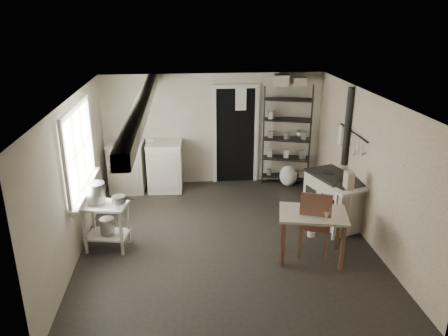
{
  "coord_description": "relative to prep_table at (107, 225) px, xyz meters",
  "views": [
    {
      "loc": [
        -0.63,
        -6.23,
        3.5
      ],
      "look_at": [
        0.0,
        0.3,
        1.1
      ],
      "focal_mm": 35.0,
      "sensor_mm": 36.0,
      "label": 1
    }
  ],
  "objects": [
    {
      "name": "wall_left",
      "position": [
        -0.41,
        0.13,
        0.75
      ],
      "size": [
        0.02,
        5.0,
        2.3
      ],
      "primitive_type": "cube",
      "color": "#BEB5A2",
      "rests_on": "ground"
    },
    {
      "name": "bucket",
      "position": [
        0.01,
        -0.01,
        -0.02
      ],
      "size": [
        0.25,
        0.25,
        0.24
      ],
      "primitive_type": "cylinder",
      "rotation": [
        0.0,
        0.0,
        0.13
      ],
      "color": "#B8B8BB",
      "rests_on": "prep_table"
    },
    {
      "name": "chair",
      "position": [
        3.11,
        -0.47,
        0.08
      ],
      "size": [
        0.58,
        0.59,
        1.07
      ],
      "primitive_type": null,
      "rotation": [
        0.0,
        0.0,
        -0.36
      ],
      "color": "brown",
      "rests_on": "ground"
    },
    {
      "name": "table_cup",
      "position": [
        3.19,
        -0.71,
        0.4
      ],
      "size": [
        0.1,
        0.1,
        0.09
      ],
      "primitive_type": "imported",
      "rotation": [
        0.0,
        0.0,
        0.04
      ],
      "color": "silver",
      "rests_on": "work_table"
    },
    {
      "name": "saucepan",
      "position": [
        0.23,
        -0.09,
        0.45
      ],
      "size": [
        0.21,
        0.21,
        0.11
      ],
      "primitive_type": "cylinder",
      "rotation": [
        0.0,
        0.0,
        -0.09
      ],
      "color": "#B8B8BB",
      "rests_on": "prep_table"
    },
    {
      "name": "wallpaper_panel",
      "position": [
        4.08,
        0.13,
        0.75
      ],
      "size": [
        0.01,
        5.0,
        2.3
      ],
      "primitive_type": null,
      "color": "beige",
      "rests_on": "wall_right"
    },
    {
      "name": "mixing_bowl",
      "position": [
        0.56,
        2.3,
        0.55
      ],
      "size": [
        0.29,
        0.29,
        0.06
      ],
      "primitive_type": "imported",
      "rotation": [
        0.0,
        0.0,
        -0.11
      ],
      "color": "silver",
      "rests_on": "base_cabinets"
    },
    {
      "name": "stove",
      "position": [
        3.76,
        0.53,
        0.04
      ],
      "size": [
        0.91,
        1.21,
        0.85
      ],
      "primitive_type": null,
      "rotation": [
        0.0,
        0.0,
        0.32
      ],
      "color": "beige",
      "rests_on": "ground"
    },
    {
      "name": "wall_right",
      "position": [
        4.09,
        0.13,
        0.75
      ],
      "size": [
        0.02,
        5.0,
        2.3
      ],
      "primitive_type": "cube",
      "color": "#BEB5A2",
      "rests_on": "ground"
    },
    {
      "name": "flour_sack",
      "position": [
        3.37,
        2.23,
        -0.16
      ],
      "size": [
        0.41,
        0.36,
        0.44
      ],
      "primitive_type": "ellipsoid",
      "rotation": [
        0.0,
        0.0,
        -0.14
      ],
      "color": "silver",
      "rests_on": "ground"
    },
    {
      "name": "storage_box_a",
      "position": [
        3.18,
        2.41,
        1.61
      ],
      "size": [
        0.38,
        0.35,
        0.21
      ],
      "primitive_type": "cube",
      "rotation": [
        0.0,
        0.0,
        -0.32
      ],
      "color": "beige",
      "rests_on": "shelf_rack"
    },
    {
      "name": "doorway",
      "position": [
        2.29,
        2.6,
        0.6
      ],
      "size": [
        0.96,
        0.1,
        2.08
      ],
      "primitive_type": null,
      "color": "beige",
      "rests_on": "ground"
    },
    {
      "name": "shelf_jar",
      "position": [
        2.99,
        2.48,
        0.97
      ],
      "size": [
        0.11,
        0.11,
        0.2
      ],
      "primitive_type": "imported",
      "rotation": [
        0.0,
        0.0,
        -0.31
      ],
      "color": "silver",
      "rests_on": "shelf_rack"
    },
    {
      "name": "storage_box_b",
      "position": [
        3.53,
        2.39,
        1.59
      ],
      "size": [
        0.28,
        0.26,
        0.16
      ],
      "primitive_type": "cube",
      "rotation": [
        0.0,
        0.0,
        -0.1
      ],
      "color": "beige",
      "rests_on": "shelf_rack"
    },
    {
      "name": "prep_table",
      "position": [
        0.0,
        0.0,
        0.0
      ],
      "size": [
        0.72,
        0.57,
        0.74
      ],
      "primitive_type": null,
      "rotation": [
        0.0,
        0.0,
        -0.17
      ],
      "color": "beige",
      "rests_on": "ground"
    },
    {
      "name": "counter_cup",
      "position": [
        0.03,
        2.18,
        0.57
      ],
      "size": [
        0.13,
        0.13,
        0.09
      ],
      "primitive_type": "imported",
      "rotation": [
        0.0,
        0.0,
        0.15
      ],
      "color": "silver",
      "rests_on": "base_cabinets"
    },
    {
      "name": "ceiling_beam",
      "position": [
        0.64,
        0.13,
        1.8
      ],
      "size": [
        0.18,
        5.0,
        0.18
      ],
      "primitive_type": null,
      "color": "beige",
      "rests_on": "ceiling"
    },
    {
      "name": "work_table",
      "position": [
        3.04,
        -0.57,
        -0.02
      ],
      "size": [
        1.09,
        0.87,
        0.73
      ],
      "primitive_type": null,
      "rotation": [
        0.0,
        0.0,
        -0.22
      ],
      "color": "beige",
      "rests_on": "ground"
    },
    {
      "name": "stockpot",
      "position": [
        -0.11,
        0.0,
        0.54
      ],
      "size": [
        0.34,
        0.34,
        0.3
      ],
      "primitive_type": "cylinder",
      "rotation": [
        0.0,
        0.0,
        0.27
      ],
      "color": "#B8B8BB",
      "rests_on": "prep_table"
    },
    {
      "name": "floor",
      "position": [
        1.84,
        0.13,
        -0.4
      ],
      "size": [
        5.0,
        5.0,
        0.0
      ],
      "primitive_type": "plane",
      "color": "black",
      "rests_on": "ground"
    },
    {
      "name": "floor_crock",
      "position": [
        3.24,
        0.06,
        -0.33
      ],
      "size": [
        0.15,
        0.15,
        0.16
      ],
      "primitive_type": "cylinder",
      "rotation": [
        0.0,
        0.0,
        -0.19
      ],
      "color": "silver",
      "rests_on": "ground"
    },
    {
      "name": "side_ledge",
      "position": [
        3.79,
        -0.0,
        0.03
      ],
      "size": [
        0.62,
        0.47,
        0.84
      ],
      "primitive_type": null,
      "rotation": [
        0.0,
        0.0,
        0.37
      ],
      "color": "beige",
      "rests_on": "ground"
    },
    {
      "name": "wall_back",
      "position": [
        1.84,
        2.63,
        0.75
      ],
      "size": [
        4.5,
        0.02,
        2.3
      ],
      "primitive_type": "cube",
      "color": "#BEB5A2",
      "rests_on": "ground"
    },
    {
      "name": "window",
      "position": [
        -0.38,
        0.33,
        1.1
      ],
      "size": [
        0.12,
        1.76,
        1.28
      ],
      "primitive_type": null,
      "color": "beige",
      "rests_on": "wall_left"
    },
    {
      "name": "utensil_rail",
      "position": [
        4.03,
        0.73,
        1.15
      ],
      "size": [
        0.06,
        1.2,
        0.44
      ],
      "primitive_type": null,
      "color": "#B8B8BB",
      "rests_on": "wall_right"
    },
    {
      "name": "ceiling",
      "position": [
        1.84,
        0.13,
        1.9
      ],
      "size": [
        5.0,
        5.0,
        0.0
      ],
      "primitive_type": "plane",
      "rotation": [
        3.14,
        0.0,
        0.0
      ],
      "color": "silver",
      "rests_on": "wall_back"
    },
    {
      "name": "stovepipe",
      "position": [
        4.02,
        0.93,
        1.19
      ],
      "size": [
        0.12,
        0.12,
        1.49
      ],
      "primitive_type": null,
      "rotation": [
        0.0,
        0.0,
        -0.03
      ],
      "color": "black",
      "rests_on": "stove"
    },
    {
      "name": "oats_box",
      "position": [
        3.76,
        0.01,
        0.61
      ],
      "size": [
        0.12,
        0.19,
        0.28
      ],
      "primitive_type": "cube",
      "rotation": [
        0.0,
        0.0,
        0.02
      ],
      "color": "beige",
      "rests_on": "side_ledge"
    },
    {
      "name": "base_cabinets",
      "position": [
        0.44,
        2.31,
        0.06
      ],
      "size": [
        1.56,
        0.74,
        1.0
      ],
      "primitive_type": null,
      "rotation": [
        0.0,
        0.0,
        -0.06
      ],
      "color": "beige",
      "rests_on": "ground"
    },
    {
      "name": "wall_front",
      "position": [
        1.84,
        -2.37,
        0.75
      ],
      "size": [
        4.5,
        0.02,
        2.3
      ],
      "primitive_type": "cube",
      "color": "#BEB5A2",
      "rests_on": "ground"
    },
    {
      "name": "shelf_rack",
      "position": [
        3.35,
        2.44,
        0.55
      ],
      "size": [
        1.05,
        0.64,
        2.07
      ],
      "primitive_type": null,
      "rotation": [
        0.0,
        0.0,
        -0.28
      ],
      "color": "black",
      "rests_on": "ground"
    }
  ]
}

